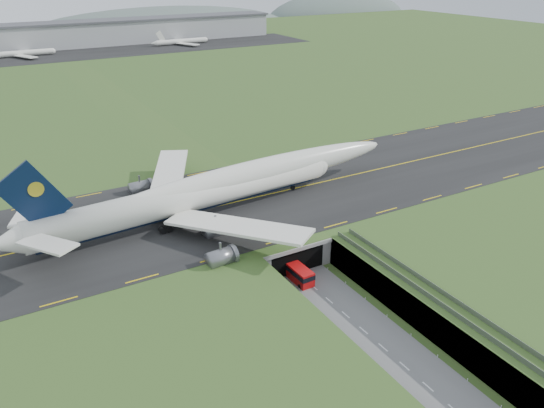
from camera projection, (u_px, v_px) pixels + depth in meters
ground at (320, 293)px, 100.03m from camera, size 900.00×900.00×0.00m
airfield_deck at (321, 280)px, 98.77m from camera, size 800.00×800.00×6.00m
trench_road at (344, 314)px, 94.08m from camera, size 12.00×75.00×0.20m
taxiway at (241, 201)px, 123.46m from camera, size 800.00×44.00×0.18m
tunnel_portal at (276, 241)px, 111.79m from camera, size 17.00×22.30×6.00m
guideway at (442, 305)px, 87.69m from camera, size 3.00×53.00×7.05m
jumbo_jet at (219, 188)px, 116.75m from camera, size 95.65×61.19×20.30m
shuttle_tram at (298, 273)px, 103.25m from camera, size 3.10×7.59×3.06m
cargo_terminal at (48, 36)px, 329.99m from camera, size 320.00×67.00×15.60m
distant_hills at (105, 35)px, 469.41m from camera, size 700.00×91.00×60.00m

